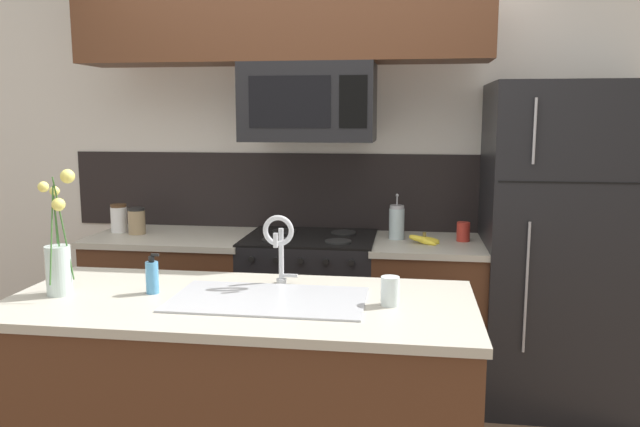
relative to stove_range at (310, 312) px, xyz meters
name	(u,v)px	position (x,y,z in m)	size (l,w,h in m)	color
rear_partition	(366,168)	(0.30, 0.38, 0.84)	(5.20, 0.10, 2.60)	silver
splash_band	(318,191)	(0.00, 0.32, 0.69)	(3.22, 0.01, 0.48)	black
back_counter_left	(176,307)	(-0.84, 0.00, -0.01)	(0.95, 0.65, 0.91)	#4C2B19
back_counter_right	(426,318)	(0.69, 0.00, -0.01)	(0.65, 0.65, 0.91)	#4C2B19
stove_range	(310,312)	(0.00, 0.00, 0.00)	(0.76, 0.64, 0.93)	black
microwave	(309,103)	(0.00, -0.02, 1.24)	(0.74, 0.40, 0.43)	black
upper_cabinet_band	(280,8)	(-0.15, -0.05, 1.75)	(2.30, 0.34, 0.60)	#4C2B19
refrigerator	(565,247)	(1.44, 0.02, 0.44)	(0.89, 0.74, 1.80)	black
storage_jar_tall	(119,218)	(-1.20, 0.04, 0.53)	(0.10, 0.10, 0.17)	silver
storage_jar_medium	(137,221)	(-1.07, -0.01, 0.53)	(0.10, 0.10, 0.16)	#997F5B
banana_bunch	(424,240)	(0.66, -0.06, 0.47)	(0.19, 0.12, 0.08)	yellow
french_press	(397,222)	(0.50, 0.06, 0.55)	(0.09, 0.09, 0.27)	silver
coffee_tin	(463,232)	(0.88, 0.05, 0.50)	(0.08, 0.08, 0.11)	#B22D23
island_counter	(242,407)	(-0.08, -1.25, -0.01)	(1.84, 0.81, 0.91)	#4C2B19
kitchen_sink	(269,317)	(0.03, -1.25, 0.38)	(0.76, 0.43, 0.16)	#ADAFB5
sink_faucet	(279,240)	(0.04, -1.04, 0.65)	(0.14, 0.14, 0.31)	#B7BABF
dish_soap_bottle	(152,277)	(-0.45, -1.22, 0.52)	(0.06, 0.05, 0.16)	#4C93C6
drinking_glass	(390,291)	(0.51, -1.25, 0.50)	(0.07, 0.07, 0.11)	silver
flower_vase	(59,261)	(-0.81, -1.29, 0.59)	(0.14, 0.21, 0.51)	silver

